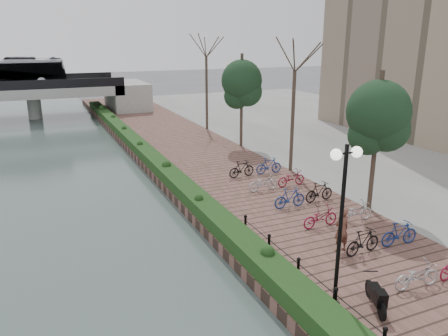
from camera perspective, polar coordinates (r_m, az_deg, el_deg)
promenade at (r=26.87m, az=-0.32°, el=-0.92°), size 8.00×75.00×0.50m
inland_pavement at (r=36.12m, az=23.67°, el=2.24°), size 24.00×75.00×0.50m
hedge at (r=27.92m, az=-8.80°, el=0.74°), size 1.10×56.00×0.60m
chain_fence at (r=13.34m, az=17.08°, el=-18.38°), size 0.10×14.10×0.70m
lamppost at (r=12.74m, az=15.30°, el=-3.27°), size 1.02×0.32×5.06m
motorcycle at (r=14.38m, az=19.22°, el=-15.31°), size 1.01×1.51×0.91m
pedestrian at (r=17.27m, az=15.10°, el=-7.75°), size 0.65×0.43×1.77m
bicycle_parking at (r=20.63m, az=12.71°, el=-4.74°), size 2.40×14.69×1.00m
street_trees at (r=23.93m, az=13.22°, el=4.95°), size 3.20×37.12×6.80m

